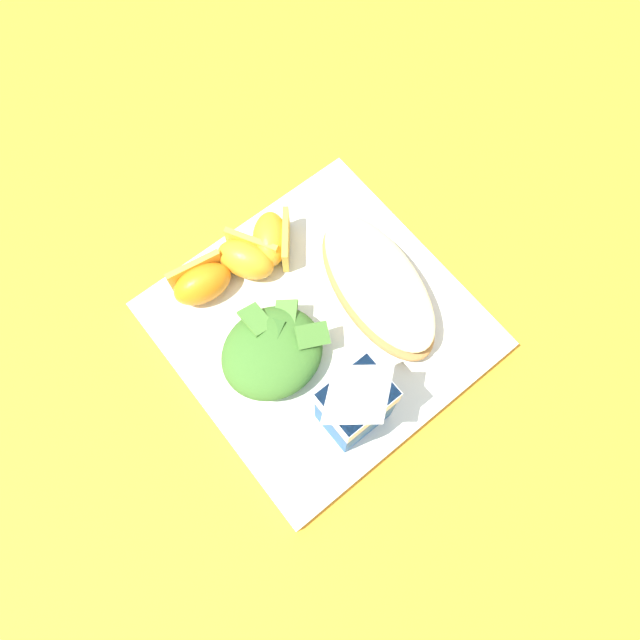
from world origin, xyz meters
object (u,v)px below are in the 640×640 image
cheesy_pizza_bread (377,286)px  orange_wedge_rear (202,283)px  orange_wedge_front (272,239)px  white_plate (320,326)px  milk_carton (356,402)px  orange_wedge_middle (246,258)px  green_salad_pile (272,352)px

cheesy_pizza_bread → orange_wedge_rear: size_ratio=2.77×
cheesy_pizza_bread → orange_wedge_rear: 0.17m
orange_wedge_front → orange_wedge_rear: same height
white_plate → orange_wedge_front: (-0.01, -0.10, 0.03)m
orange_wedge_rear → milk_carton: bearing=100.1°
orange_wedge_middle → orange_wedge_rear: (0.05, -0.01, 0.00)m
orange_wedge_front → orange_wedge_rear: size_ratio=1.07×
cheesy_pizza_bread → white_plate: bearing=-9.0°
orange_wedge_middle → white_plate: bearing=100.9°
cheesy_pizza_bread → milk_carton: milk_carton is taller
cheesy_pizza_bread → orange_wedge_front: (0.05, -0.11, 0.00)m
orange_wedge_rear → green_salad_pile: bearing=96.3°
orange_wedge_front → orange_wedge_rear: 0.08m
orange_wedge_middle → orange_wedge_front: bearing=-178.6°
white_plate → orange_wedge_front: size_ratio=4.04×
orange_wedge_front → orange_wedge_middle: same height
cheesy_pizza_bread → green_salad_pile: bearing=-5.0°
green_salad_pile → orange_wedge_middle: size_ratio=1.52×
green_salad_pile → milk_carton: bearing=104.2°
cheesy_pizza_bread → orange_wedge_rear: orange_wedge_rear is taller
cheesy_pizza_bread → milk_carton: bearing=39.4°
white_plate → orange_wedge_rear: bearing=-55.8°
white_plate → orange_wedge_middle: orange_wedge_middle is taller
cheesy_pizza_bread → milk_carton: (0.10, 0.08, 0.04)m
white_plate → cheesy_pizza_bread: 0.07m
orange_wedge_middle → milk_carton: bearing=85.1°
white_plate → milk_carton: size_ratio=2.55×
milk_carton → orange_wedge_rear: (0.03, -0.19, -0.04)m
cheesy_pizza_bread → orange_wedge_front: bearing=-64.7°
green_salad_pile → milk_carton: milk_carton is taller
milk_carton → orange_wedge_front: (-0.05, -0.19, -0.04)m
white_plate → orange_wedge_middle: (0.02, -0.10, 0.03)m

